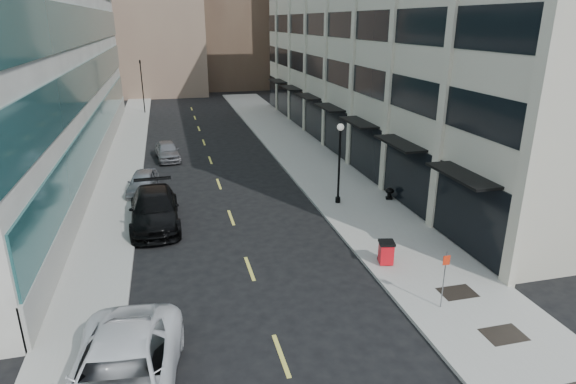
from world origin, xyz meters
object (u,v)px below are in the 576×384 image
urn_planter (389,192)px  car_silver_sedan (143,182)px  sign_post (445,272)px  traffic_signal (140,63)px  car_black_pickup (154,209)px  car_grey_sedan (167,151)px  car_white_van (121,378)px  trash_bin (386,252)px  lamppost (339,156)px

urn_planter → car_silver_sedan: bearing=160.0°
sign_post → car_silver_sedan: bearing=125.9°
traffic_signal → sign_post: traffic_signal is taller
car_black_pickup → car_silver_sedan: 5.52m
traffic_signal → car_silver_sedan: 28.98m
car_black_pickup → car_grey_sedan: 13.03m
car_white_van → trash_bin: (10.66, 5.72, -0.19)m
trash_bin → car_silver_sedan: bearing=142.3°
car_black_pickup → urn_planter: (13.63, 0.24, -0.32)m
lamppost → sign_post: (0.00, -11.39, -1.34)m
trash_bin → traffic_signal: bearing=117.7°
traffic_signal → car_black_pickup: 34.37m
trash_bin → sign_post: 3.84m
car_grey_sedan → sign_post: size_ratio=1.84×
trash_bin → car_grey_sedan: bearing=126.4°
car_white_van → car_black_pickup: bearing=92.4°
car_grey_sedan → car_black_pickup: bearing=-99.6°
traffic_signal → car_silver_sedan: (0.70, -28.53, -5.02)m
car_silver_sedan → trash_bin: bearing=-42.1°
traffic_signal → car_white_van: 47.24m
lamppost → car_silver_sedan: bearing=155.8°
urn_planter → car_grey_sedan: bearing=135.1°
lamppost → urn_planter: size_ratio=6.92×
urn_planter → sign_post: bearing=-105.9°
car_silver_sedan → sign_post: (11.20, -16.43, 0.95)m
traffic_signal → urn_planter: 37.34m
sign_post → urn_planter: bearing=75.7°
car_white_van → car_grey_sedan: (1.60, 25.99, -0.19)m
car_grey_sedan → urn_planter: 18.08m
car_black_pickup → lamppost: lamppost is taller
car_black_pickup → sign_post: sign_post is taller
car_white_van → sign_post: bearing=16.1°
car_grey_sedan → lamppost: size_ratio=0.88×
car_white_van → sign_post: 11.41m
traffic_signal → car_black_pickup: (1.47, -34.00, -4.83)m
traffic_signal → lamppost: (11.90, -33.57, -2.74)m
car_grey_sedan → trash_bin: (9.06, -20.27, 0.00)m
traffic_signal → car_grey_sedan: 21.71m
car_silver_sedan → urn_planter: size_ratio=5.86×
car_silver_sedan → car_grey_sedan: 7.70m
car_silver_sedan → car_white_van: bearing=-82.1°
car_grey_sedan → urn_planter: car_grey_sedan is taller
urn_planter → car_white_van: bearing=-137.4°
lamppost → urn_planter: (3.20, -0.19, -2.41)m
lamppost → car_black_pickup: bearing=-177.6°
lamppost → traffic_signal: bearing=109.5°
traffic_signal → sign_post: (11.90, -44.96, -4.07)m
car_black_pickup → lamppost: bearing=0.9°
car_white_van → car_black_pickup: size_ratio=1.07×
car_white_van → lamppost: lamppost is taller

